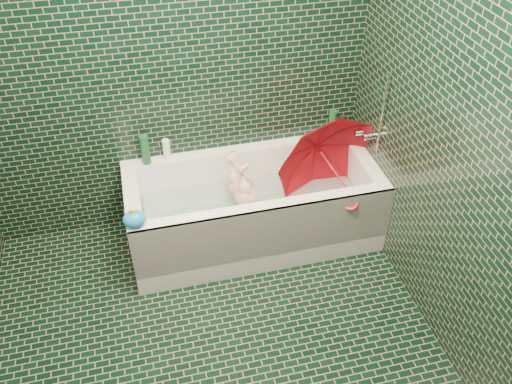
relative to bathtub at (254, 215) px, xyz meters
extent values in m
plane|color=black|center=(-0.45, -1.01, -0.21)|extent=(2.80, 2.80, 0.00)
plane|color=black|center=(-0.45, 0.39, 1.04)|extent=(2.80, 0.00, 2.80)
plane|color=black|center=(0.85, -1.01, 1.04)|extent=(0.00, 2.80, 2.80)
cube|color=white|center=(0.00, 0.02, -0.14)|extent=(1.70, 0.75, 0.15)
cube|color=white|center=(0.00, 0.34, 0.14)|extent=(1.70, 0.10, 0.40)
cube|color=white|center=(0.00, -0.31, 0.14)|extent=(1.70, 0.10, 0.40)
cube|color=white|center=(0.80, 0.02, 0.14)|extent=(0.10, 0.55, 0.40)
cube|color=white|center=(-0.80, 0.02, 0.14)|extent=(0.10, 0.55, 0.40)
cube|color=white|center=(0.00, -0.35, 0.06)|extent=(1.70, 0.02, 0.55)
cube|color=green|center=(0.00, 0.02, -0.06)|extent=(1.35, 0.47, 0.01)
cube|color=silver|center=(0.00, 0.02, 0.09)|extent=(1.48, 0.53, 0.00)
cylinder|color=silver|center=(0.83, 0.02, 0.52)|extent=(0.14, 0.05, 0.05)
cylinder|color=silver|center=(0.75, 0.08, 0.52)|extent=(0.05, 0.04, 0.04)
cylinder|color=silver|center=(0.82, -0.08, 0.74)|extent=(0.01, 0.01, 0.55)
imported|color=#E3A38D|center=(-0.03, 0.00, 0.10)|extent=(0.89, 0.50, 0.35)
imported|color=red|center=(0.55, -0.08, 0.32)|extent=(0.98, 0.91, 0.93)
imported|color=white|center=(0.75, 0.34, 0.34)|extent=(0.13, 0.13, 0.27)
imported|color=#531E71|center=(0.77, 0.31, 0.34)|extent=(0.09, 0.10, 0.17)
imported|color=#144926|center=(0.69, 0.33, 0.34)|extent=(0.17, 0.17, 0.17)
cylinder|color=#144926|center=(0.66, 0.32, 0.45)|extent=(0.07, 0.07, 0.22)
cylinder|color=silver|center=(0.73, 0.31, 0.43)|extent=(0.06, 0.06, 0.18)
cylinder|color=#144926|center=(-0.67, 0.33, 0.45)|extent=(0.06, 0.06, 0.22)
cylinder|color=white|center=(-0.53, 0.35, 0.41)|extent=(0.05, 0.05, 0.14)
ellipsoid|color=yellow|center=(0.67, 0.33, 0.37)|extent=(0.10, 0.09, 0.06)
sphere|color=yellow|center=(0.70, 0.32, 0.41)|extent=(0.04, 0.04, 0.04)
cone|color=orange|center=(0.72, 0.32, 0.41)|extent=(0.02, 0.02, 0.02)
ellipsoid|color=blue|center=(-0.79, -0.30, 0.40)|extent=(0.16, 0.14, 0.11)
cylinder|color=yellow|center=(-0.79, -0.30, 0.46)|extent=(0.03, 0.03, 0.04)
camera|label=1|loc=(-0.67, -2.75, 2.53)|focal=38.00mm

